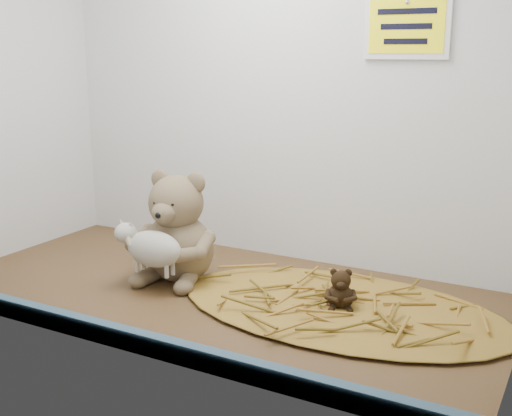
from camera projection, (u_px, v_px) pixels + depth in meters
The scene contains 8 objects.
alcove_shell at pixel (234, 76), 132.88cm from camera, with size 120.40×60.20×90.40cm.
front_rail at pixel (126, 338), 110.99cm from camera, with size 119.28×2.20×3.60cm, color #3A5A6F.
straw_bed at pixel (340, 307), 127.22cm from camera, with size 68.27×39.64×1.32cm, color brown.
main_teddy at pixel (178, 226), 142.25cm from camera, with size 19.88×20.98×24.65cm, color #766049, non-canonical shape.
toy_lamb at pixel (154, 249), 135.42cm from camera, with size 16.83×10.27×10.87cm, color #B4B0A1, non-canonical shape.
mini_teddy_tan at pixel (341, 285), 127.24cm from camera, with size 5.61×5.92×6.96cm, color #935A30, non-canonical shape.
mini_teddy_brown at pixel (341, 287), 125.09cm from camera, with size 6.41×6.77×7.95cm, color black, non-canonical shape.
wall_sign at pixel (407, 26), 134.00cm from camera, with size 16.00×1.20×11.00cm, color #FFEF0D.
Camera 1 is at (68.61, -108.02, 50.27)cm, focal length 45.00 mm.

